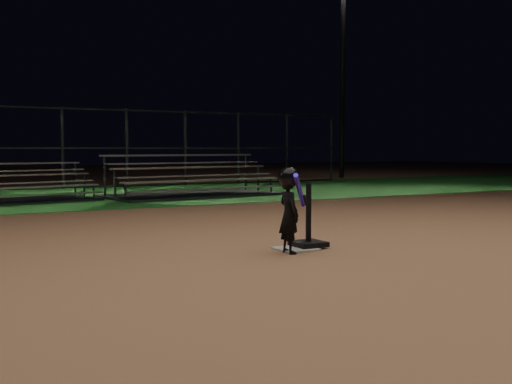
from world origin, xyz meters
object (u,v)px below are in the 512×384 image
at_px(home_plate, 296,249).
at_px(child_batter, 289,207).
at_px(bleacher_right, 193,188).
at_px(light_pole_right, 343,60).
at_px(bleacher_left, 13,195).
at_px(batting_tee, 308,235).

relative_size(home_plate, child_batter, 0.44).
xyz_separation_m(bleacher_right, light_pole_right, (9.69, 6.45, 4.72)).
bearing_deg(home_plate, light_pole_right, 51.23).
relative_size(bleacher_left, bleacher_right, 0.86).
relative_size(child_batter, bleacher_left, 0.26).
height_order(home_plate, light_pole_right, light_pole_right).
bearing_deg(bleacher_right, batting_tee, -110.61).
relative_size(batting_tee, child_batter, 0.76).
relative_size(batting_tee, bleacher_right, 0.17).
xyz_separation_m(bleacher_left, bleacher_right, (4.35, -0.27, 0.04)).
bearing_deg(light_pole_right, bleacher_left, -156.22).
bearing_deg(bleacher_left, home_plate, -88.72).
bearing_deg(home_plate, batting_tee, 12.07).
bearing_deg(bleacher_left, child_batter, -90.22).
relative_size(batting_tee, bleacher_left, 0.20).
distance_m(batting_tee, child_batter, 0.61).
bearing_deg(batting_tee, bleacher_left, 104.53).
bearing_deg(batting_tee, light_pole_right, 51.65).
height_order(home_plate, bleacher_left, bleacher_left).
relative_size(bleacher_left, light_pole_right, 0.48).
bearing_deg(bleacher_left, light_pole_right, 11.94).
bearing_deg(child_batter, batting_tee, -60.37).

